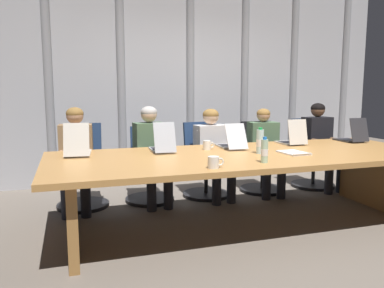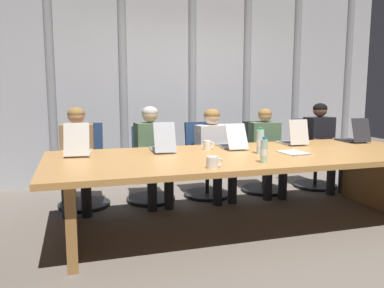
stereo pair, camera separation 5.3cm
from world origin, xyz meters
name	(u,v)px [view 2 (the right image)]	position (x,y,z in m)	size (l,w,h in m)	color
ground_plane	(245,224)	(0.00, 0.00, 0.00)	(13.13, 13.13, 0.00)	#6B6056
conference_table	(247,168)	(0.00, 0.00, 0.59)	(3.86, 1.46, 0.73)	#B77F42
curtain_backdrop	(186,84)	(0.00, 2.21, 1.44)	(6.56, 0.17, 2.89)	#B2B2B7
laptop_left_end	(78,148)	(-1.60, 0.43, 0.79)	(0.27, 0.47, 0.32)	beige
laptop_left_mid	(162,146)	(-0.77, 0.39, 0.79)	(0.23, 0.46, 0.31)	#A8ADB7
laptop_center	(232,143)	(0.00, 0.39, 0.78)	(0.24, 0.47, 0.28)	#BCBCC1
laptop_right_mid	(293,140)	(0.78, 0.44, 0.79)	(0.24, 0.38, 0.30)	beige
laptop_right_end	(353,137)	(1.61, 0.42, 0.79)	(0.24, 0.39, 0.30)	#2D2D33
office_chair_left_end	(84,176)	(-1.55, 1.18, 0.35)	(0.60, 0.61, 0.96)	navy
office_chair_left_mid	(150,173)	(-0.75, 1.17, 0.34)	(0.60, 0.60, 0.90)	navy
office_chair_center	(206,169)	(-0.03, 1.18, 0.35)	(0.60, 0.60, 0.94)	navy
office_chair_right_mid	(263,165)	(0.79, 1.18, 0.34)	(0.60, 0.60, 0.93)	black
office_chair_right_end	(313,162)	(1.59, 1.18, 0.35)	(0.60, 0.60, 0.95)	navy
person_left_end	(77,153)	(-1.61, 1.02, 0.66)	(0.40, 0.57, 1.17)	olive
person_left_mid	(153,149)	(-0.75, 1.02, 0.66)	(0.41, 0.57, 1.17)	#4C6B4C
person_center	(215,148)	(0.04, 1.02, 0.64)	(0.44, 0.57, 1.12)	silver
person_right_mid	(267,147)	(0.76, 1.01, 0.62)	(0.42, 0.57, 1.12)	#4C6B4C
person_right_end	(323,141)	(1.61, 1.02, 0.66)	(0.43, 0.57, 1.18)	black
water_bottle_primary	(260,142)	(0.12, -0.04, 0.85)	(0.07, 0.07, 0.26)	silver
water_bottle_secondary	(264,151)	(-0.07, -0.48, 0.83)	(0.06, 0.06, 0.23)	#ADD1B2
coffee_mug_near	(208,145)	(-0.29, 0.36, 0.78)	(0.13, 0.08, 0.10)	white
coffee_mug_far	(213,162)	(-0.57, -0.57, 0.78)	(0.14, 0.09, 0.10)	white
spiral_notepad	(294,153)	(0.44, -0.14, 0.74)	(0.24, 0.32, 0.03)	silver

